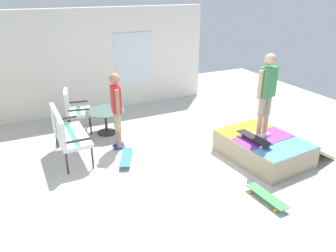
{
  "coord_description": "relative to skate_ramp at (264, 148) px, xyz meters",
  "views": [
    {
      "loc": [
        -4.93,
        2.74,
        3.24
      ],
      "look_at": [
        0.38,
        0.16,
        0.7
      ],
      "focal_mm": 35.31,
      "sensor_mm": 36.0,
      "label": 1
    }
  ],
  "objects": [
    {
      "name": "person_skater",
      "position": [
        0.11,
        0.01,
        1.17
      ],
      "size": [
        0.28,
        0.48,
        1.63
      ],
      "color": "silver",
      "rests_on": "skate_ramp"
    },
    {
      "name": "skate_ramp",
      "position": [
        0.0,
        0.0,
        0.0
      ],
      "size": [
        1.79,
        1.97,
        0.45
      ],
      "color": "tan",
      "rests_on": "ground_plane"
    },
    {
      "name": "skateboard_on_ramp",
      "position": [
        -0.06,
        0.34,
        0.31
      ],
      "size": [
        0.81,
        0.25,
        0.1
      ],
      "color": "black",
      "rests_on": "skate_ramp"
    },
    {
      "name": "skateboard_by_bench",
      "position": [
        1.08,
        2.53,
        -0.14
      ],
      "size": [
        0.81,
        0.51,
        0.1
      ],
      "color": "#3372B2",
      "rests_on": "ground_plane"
    },
    {
      "name": "person_watching",
      "position": [
        1.73,
        2.48,
        0.72
      ],
      "size": [
        0.48,
        0.28,
        1.63
      ],
      "color": "navy",
      "rests_on": "ground_plane"
    },
    {
      "name": "patio_chair_near_house",
      "position": [
        2.97,
        3.15,
        0.39
      ],
      "size": [
        0.71,
        0.65,
        1.02
      ],
      "color": "#2D2823",
      "rests_on": "ground_plane"
    },
    {
      "name": "patio_table",
      "position": [
        2.56,
        2.5,
        0.18
      ],
      "size": [
        0.9,
        0.9,
        0.57
      ],
      "color": "#2D2823",
      "rests_on": "ground_plane"
    },
    {
      "name": "skateboard_spare",
      "position": [
        -1.16,
        0.93,
        -0.14
      ],
      "size": [
        0.81,
        0.24,
        0.1
      ],
      "color": "#3F8C4C",
      "rests_on": "ground_plane"
    },
    {
      "name": "patio_bench",
      "position": [
        1.68,
        3.55,
        0.39
      ],
      "size": [
        1.25,
        0.56,
        1.02
      ],
      "color": "#2D2823",
      "rests_on": "ground_plane"
    },
    {
      "name": "house_facade",
      "position": [
        4.26,
        2.06,
        1.13
      ],
      "size": [
        0.23,
        6.0,
        2.71
      ],
      "color": "white",
      "rests_on": "ground_plane"
    },
    {
      "name": "ground_plane",
      "position": [
        0.46,
        1.57,
        -0.28
      ],
      "size": [
        12.0,
        12.0,
        0.1
      ],
      "primitive_type": "cube",
      "color": "beige"
    }
  ]
}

